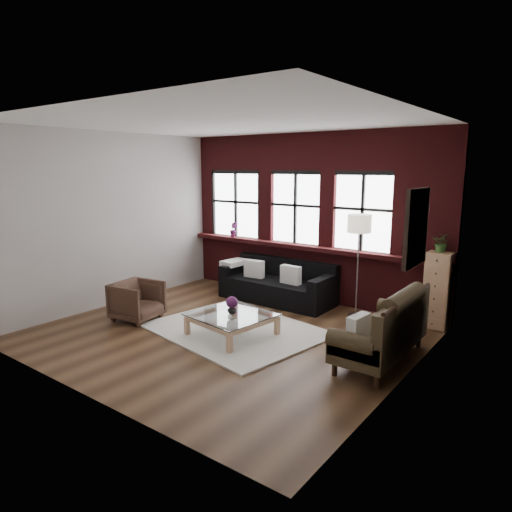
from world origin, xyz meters
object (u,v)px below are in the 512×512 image
Objects in this scene: vase at (232,309)px; armchair at (137,301)px; floor_lamp at (358,262)px; vintage_settee at (381,326)px; dark_sofa at (277,281)px; coffee_table at (232,325)px; drawer_chest at (438,290)px.

armchair is at bearing -168.41° from vase.
floor_lamp is (2.91, 2.38, 0.63)m from armchair.
armchair is 1.83m from vase.
dark_sofa is at bearing 151.28° from vintage_settee.
coffee_table is 0.57× the size of floor_lamp.
drawer_chest is at bearing 44.01° from coffee_table.
vase is at bearing -166.84° from vintage_settee.
floor_lamp is at bearing 124.52° from vintage_settee.
coffee_table is at bearing 135.00° from vase.
armchair is 4.98× the size of vase.
vase is 2.37m from floor_lamp.
dark_sofa is 1.15× the size of floor_lamp.
dark_sofa is 3.05× the size of armchair.
armchair is at bearing -168.41° from coffee_table.
armchair is 4.97m from drawer_chest.
dark_sofa is at bearing -37.57° from armchair.
drawer_chest reaches higher than vintage_settee.
dark_sofa is 1.72m from floor_lamp.
drawer_chest is at bearing 6.90° from dark_sofa.
coffee_table is at bearing -166.84° from vintage_settee.
floor_lamp is at bearing -59.29° from armchair.
armchair is 1.83m from coffee_table.
floor_lamp reaches higher than armchair.
vintage_settee is at bearing -55.48° from floor_lamp.
armchair is 3.82m from floor_lamp.
vintage_settee reaches higher than vase.
dark_sofa is at bearing -173.10° from drawer_chest.
drawer_chest is at bearing 82.75° from vintage_settee.
armchair is 0.66× the size of coffee_table.
vintage_settee reaches higher than coffee_table.
dark_sofa is 3.03m from vintage_settee.
vintage_settee is 4.05m from armchair.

